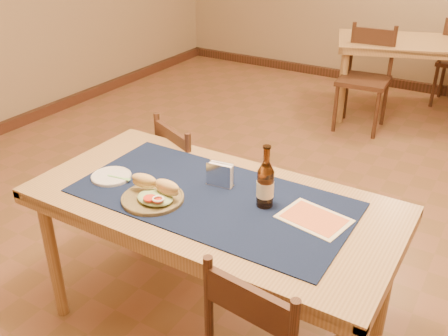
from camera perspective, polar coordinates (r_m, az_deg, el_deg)
The scene contains 13 objects.
room at distance 2.60m, azimuth 8.40°, elevation 17.12°, with size 6.04×7.04×2.84m.
main_table at distance 2.20m, azimuth -1.35°, elevation -5.25°, with size 1.60×0.80×0.75m.
placemat at distance 2.15m, azimuth -1.38°, elevation -3.34°, with size 1.20×0.60×0.01m, color #0E1835.
baseboard at distance 3.13m, azimuth 6.71°, elevation -7.91°, with size 6.00×7.00×0.10m.
back_table at distance 5.20m, azimuth 21.76°, elevation 12.44°, with size 1.74×1.26×0.75m.
chair_main_far at distance 2.90m, azimuth -3.28°, elevation -1.70°, with size 0.52×0.52×0.85m.
chair_back_near at distance 4.81m, azimuth 15.82°, elevation 9.98°, with size 0.46×0.46×0.94m.
sandwich_plate at distance 2.13m, azimuth -8.01°, elevation -3.06°, with size 0.27×0.27×0.10m.
side_plate at distance 2.35m, azimuth -12.76°, elevation -0.91°, with size 0.18×0.18×0.02m.
fork at distance 2.31m, azimuth -11.72°, elevation -1.13°, with size 0.12×0.03×0.00m.
beer_bottle at distance 2.05m, azimuth 4.75°, elevation -1.85°, with size 0.07×0.07×0.27m.
napkin_holder at distance 2.21m, azimuth -0.47°, elevation -0.83°, with size 0.13×0.06×0.11m.
menu_card at distance 2.03m, azimuth 10.26°, elevation -5.72°, with size 0.30×0.24×0.01m.
Camera 1 is at (1.00, -2.35, 1.86)m, focal length 40.00 mm.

